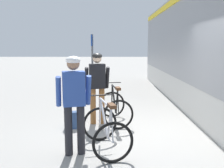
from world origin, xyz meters
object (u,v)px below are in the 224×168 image
cyclist_far_in_blue (75,97)px  bicycle_far_silver (107,130)px  cyclist_near_in_dark (98,82)px  bicycle_near_black (116,107)px  platform_sign_post (93,54)px  backpack_on_platform (72,120)px

cyclist_far_in_blue → bicycle_far_silver: (0.55, 0.14, -0.65)m
cyclist_near_in_dark → bicycle_near_black: (0.44, 0.03, -0.65)m
cyclist_near_in_dark → cyclist_far_in_blue: 1.83m
cyclist_near_in_dark → platform_sign_post: (-0.43, 4.03, 0.57)m
bicycle_near_black → platform_sign_post: bearing=102.3°
cyclist_near_in_dark → backpack_on_platform: (-0.59, -0.39, -0.85)m
bicycle_near_black → backpack_on_platform: 1.13m
cyclist_far_in_blue → platform_sign_post: 5.86m
bicycle_far_silver → backpack_on_platform: 1.55m
bicycle_near_black → bicycle_far_silver: size_ratio=0.96×
bicycle_near_black → bicycle_far_silver: (-0.19, -1.70, 0.00)m
backpack_on_platform → platform_sign_post: platform_sign_post is taller
backpack_on_platform → platform_sign_post: bearing=67.7°
cyclist_far_in_blue → bicycle_near_black: size_ratio=1.51×
cyclist_near_in_dark → bicycle_near_black: 0.79m
cyclist_far_in_blue → bicycle_far_silver: bearing=14.1°
bicycle_far_silver → platform_sign_post: platform_sign_post is taller
bicycle_near_black → bicycle_far_silver: 1.71m
platform_sign_post → cyclist_near_in_dark: bearing=-83.9°
bicycle_near_black → platform_sign_post: 4.27m
cyclist_near_in_dark → bicycle_far_silver: 1.80m
cyclist_far_in_blue → platform_sign_post: bearing=91.3°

